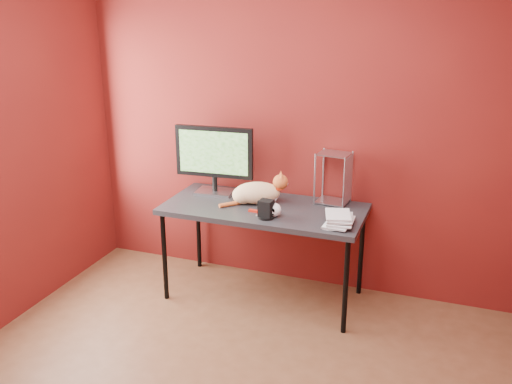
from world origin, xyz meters
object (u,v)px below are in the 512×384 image
(monitor, at_px, (214,157))
(speaker, at_px, (266,210))
(desk, at_px, (264,213))
(skull_mug, at_px, (274,210))
(book_stack, at_px, (330,160))
(cat, at_px, (257,193))

(monitor, distance_m, speaker, 0.72)
(desk, height_order, skull_mug, skull_mug)
(monitor, distance_m, book_stack, 1.06)
(desk, relative_size, monitor, 2.39)
(skull_mug, relative_size, speaker, 0.80)
(monitor, height_order, speaker, monitor)
(desk, relative_size, cat, 3.26)
(cat, bearing_deg, skull_mug, -69.57)
(monitor, xyz_separation_m, cat, (0.40, -0.10, -0.22))
(skull_mug, height_order, speaker, speaker)
(cat, bearing_deg, book_stack, -42.66)
(cat, relative_size, book_stack, 0.50)
(desk, xyz_separation_m, skull_mug, (0.13, -0.17, 0.10))
(monitor, bearing_deg, speaker, -38.22)
(cat, bearing_deg, desk, -58.73)
(book_stack, bearing_deg, desk, 162.26)
(desk, relative_size, book_stack, 1.64)
(monitor, relative_size, book_stack, 0.69)
(book_stack, bearing_deg, speaker, -173.59)
(monitor, bearing_deg, skull_mug, -32.95)
(skull_mug, bearing_deg, speaker, -119.36)
(speaker, bearing_deg, desk, 119.28)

